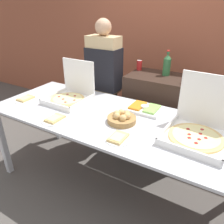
% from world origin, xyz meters
% --- Properties ---
extents(ground_plane, '(16.00, 16.00, 0.00)m').
position_xyz_m(ground_plane, '(0.00, 0.00, 0.00)').
color(ground_plane, '#514C47').
extents(brick_wall_behind, '(10.00, 0.06, 2.80)m').
position_xyz_m(brick_wall_behind, '(0.00, 1.70, 1.40)').
color(brick_wall_behind, '#9E5138').
rests_on(brick_wall_behind, ground_plane).
extents(buffet_table, '(2.49, 0.97, 0.88)m').
position_xyz_m(buffet_table, '(0.00, 0.00, 0.79)').
color(buffet_table, silver).
rests_on(buffet_table, ground_plane).
extents(pizza_box_near_left, '(0.42, 0.44, 0.42)m').
position_xyz_m(pizza_box_near_left, '(-0.60, 0.11, 0.95)').
color(pizza_box_near_left, white).
rests_on(pizza_box_near_left, buffet_table).
extents(pizza_box_far_right, '(0.51, 0.53, 0.48)m').
position_xyz_m(pizza_box_far_right, '(0.77, 0.05, 0.96)').
color(pizza_box_far_right, white).
rests_on(pizza_box_far_right, buffet_table).
extents(paper_plate_front_left, '(0.25, 0.25, 0.03)m').
position_xyz_m(paper_plate_front_left, '(-0.42, -0.33, 0.89)').
color(paper_plate_front_left, white).
rests_on(paper_plate_front_left, buffet_table).
extents(paper_plate_front_center, '(0.26, 0.26, 0.03)m').
position_xyz_m(paper_plate_front_center, '(-1.05, -0.14, 0.89)').
color(paper_plate_front_center, white).
rests_on(paper_plate_front_center, buffet_table).
extents(paper_plate_front_right, '(0.22, 0.22, 0.03)m').
position_xyz_m(paper_plate_front_right, '(0.24, -0.31, 0.89)').
color(paper_plate_front_right, white).
rests_on(paper_plate_front_right, buffet_table).
extents(veggie_tray, '(0.34, 0.27, 0.05)m').
position_xyz_m(veggie_tray, '(0.22, 0.28, 0.90)').
color(veggie_tray, white).
rests_on(veggie_tray, buffet_table).
extents(bread_basket, '(0.26, 0.26, 0.10)m').
position_xyz_m(bread_basket, '(0.13, -0.04, 0.92)').
color(bread_basket, '#9E7542').
rests_on(bread_basket, buffet_table).
extents(sideboard_podium, '(0.79, 0.52, 1.08)m').
position_xyz_m(sideboard_podium, '(0.19, 0.85, 0.54)').
color(sideboard_podium, black).
rests_on(sideboard_podium, ground_plane).
extents(soda_bottle, '(0.09, 0.09, 0.29)m').
position_xyz_m(soda_bottle, '(0.21, 0.91, 1.21)').
color(soda_bottle, '#2D6638').
rests_on(soda_bottle, sideboard_podium).
extents(soda_can_silver, '(0.07, 0.07, 0.12)m').
position_xyz_m(soda_can_silver, '(0.50, 0.74, 1.14)').
color(soda_can_silver, silver).
rests_on(soda_can_silver, sideboard_podium).
extents(soda_can_colored, '(0.07, 0.07, 0.12)m').
position_xyz_m(soda_can_colored, '(-0.16, 0.96, 1.14)').
color(soda_can_colored, red).
rests_on(soda_can_colored, sideboard_podium).
extents(person_server_vest, '(0.42, 0.24, 1.70)m').
position_xyz_m(person_server_vest, '(-0.53, 0.70, 0.96)').
color(person_server_vest, '#2D2D38').
rests_on(person_server_vest, ground_plane).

